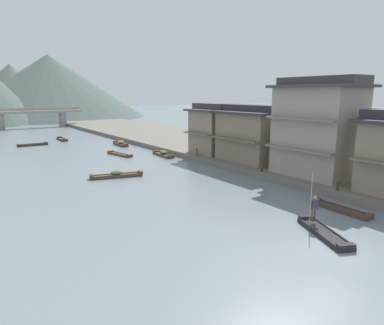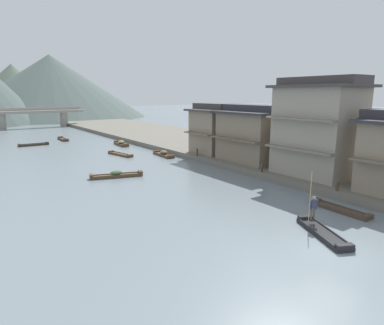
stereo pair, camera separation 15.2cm
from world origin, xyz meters
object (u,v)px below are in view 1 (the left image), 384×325
Objects in this scene: boat_midriver_drifting at (121,144)px; house_waterfront_tall at (253,134)px; boat_moored_far at (163,154)px; house_waterfront_second at (318,128)px; stone_bridge at (32,115)px; boat_midriver_upstream at (340,209)px; boatman_person at (314,205)px; boat_moored_second at (120,154)px; boat_moored_third at (116,175)px; mooring_post_dock_mid at (262,168)px; boat_moored_nearest at (62,139)px; mooring_post_dock_near at (338,186)px; boat_foreground_poled at (324,233)px; mooring_post_dock_far at (197,152)px; boat_upstream_distant at (33,145)px; house_waterfront_narrow at (214,129)px.

house_waterfront_tall is (5.75, -22.85, 3.36)m from boat_midriver_drifting.
house_waterfront_tall is (4.94, -11.15, 3.39)m from boat_moored_far.
house_waterfront_second is 69.63m from stone_bridge.
boatman_person is at bearing -171.39° from boat_midriver_upstream.
boat_moored_second is at bearing 122.33° from house_waterfront_tall.
boatman_person is 17.58m from house_waterfront_tall.
house_waterfront_tall is (14.44, -3.95, 3.41)m from boat_moored_third.
boatman_person is at bearing -100.42° from boat_moored_far.
boat_moored_second reaches higher than boat_midriver_upstream.
mooring_post_dock_mid is 65.73m from stone_bridge.
boat_midriver_drifting is 0.56× the size of house_waterfront_tall.
boat_moored_third is at bearing -95.30° from boat_moored_nearest.
mooring_post_dock_near is at bearing -79.93° from boat_moored_nearest.
boat_foreground_poled is 5.37× the size of mooring_post_dock_mid.
stone_bridge is (-7.99, 54.80, 1.94)m from mooring_post_dock_far.
mooring_post_dock_far is at bearing -81.70° from stone_bridge.
mooring_post_dock_near is (8.27, -46.56, 0.85)m from boat_moored_nearest.
mooring_post_dock_far is (-3.35, 5.89, -2.55)m from house_waterfront_tall.
boat_foreground_poled is 46.66m from boat_upstream_distant.
boat_midriver_drifting reaches higher than boat_moored_third.
boat_upstream_distant is 0.71× the size of house_waterfront_narrow.
boat_moored_third is 19.63m from mooring_post_dock_near.
boat_foreground_poled is 1.01× the size of boat_moored_nearest.
boat_midriver_drifting reaches higher than boat_midriver_upstream.
boat_midriver_upstream is (0.09, -36.76, -0.16)m from boat_midriver_drifting.
house_waterfront_second is (16.90, -38.54, 4.81)m from boat_upstream_distant.
mooring_post_dock_far is at bearing 72.81° from boatman_person.
house_waterfront_tall reaches higher than mooring_post_dock_mid.
stone_bridge is (-1.16, 76.31, 2.90)m from boat_foreground_poled.
house_waterfront_second is at bearing -77.02° from mooring_post_dock_far.
stone_bridge is at bearing 92.45° from boat_moored_second.
stone_bridge reaches higher than boat_foreground_poled.
boat_moored_nearest is at bearing 84.70° from boat_moored_third.
boat_upstream_distant is at bearing 124.82° from house_waterfront_narrow.
mooring_post_dock_near is (-3.35, -12.23, -2.64)m from house_waterfront_tall.
boat_moored_far reaches higher than boat_moored_third.
boat_upstream_distant is at bearing 119.07° from mooring_post_dock_far.
mooring_post_dock_mid is at bearing 132.60° from house_waterfront_second.
boat_moored_second is 6.61× the size of mooring_post_dock_near.
mooring_post_dock_near is (-3.05, -18.68, -2.66)m from house_waterfront_narrow.
boat_upstream_distant is at bearing 104.38° from boat_midriver_upstream.
house_waterfront_tall reaches higher than boat_moored_far.
boat_foreground_poled is at bearing -123.09° from house_waterfront_tall.
boat_moored_nearest reaches higher than boat_upstream_distant.
boat_moored_second is at bearing -63.98° from boat_upstream_distant.
boat_moored_third is (-4.26, 19.57, 0.09)m from boat_foreground_poled.
mooring_post_dock_mid is (-3.35, -4.53, -2.59)m from house_waterfront_tall.
boat_midriver_drifting is 27.49m from mooring_post_dock_mid.
boatman_person is 12.05m from house_waterfront_second.
boat_upstream_distant is 28.21m from mooring_post_dock_far.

